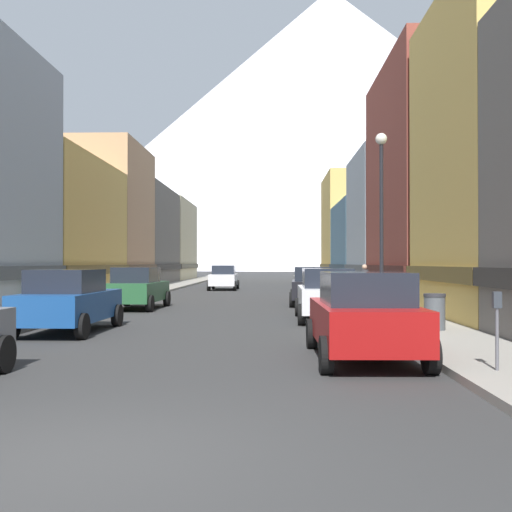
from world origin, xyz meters
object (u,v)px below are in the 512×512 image
at_px(trash_bin_right, 435,312).
at_px(streetlamp_right, 381,198).
at_px(car_left_1, 69,301).
at_px(car_right_1, 327,294).
at_px(pedestrian_0, 365,284).
at_px(car_left_2, 137,288).
at_px(potted_plant_2, 37,297).
at_px(car_right_0, 364,316).
at_px(parking_meter_near, 497,319).
at_px(car_right_2, 312,286).
at_px(car_driving_0, 224,277).

xyz_separation_m(trash_bin_right, streetlamp_right, (-1.00, 2.42, 3.34)).
relative_size(car_left_1, car_right_1, 1.00).
bearing_deg(streetlamp_right, pedestrian_0, 84.65).
bearing_deg(car_left_2, potted_plant_2, -137.43).
relative_size(trash_bin_right, potted_plant_2, 1.00).
bearing_deg(streetlamp_right, car_right_0, -102.94).
relative_size(car_right_1, parking_meter_near, 3.32).
xyz_separation_m(parking_meter_near, pedestrian_0, (0.50, 18.32, -0.05)).
relative_size(car_left_1, car_left_2, 0.99).
relative_size(parking_meter_near, streetlamp_right, 0.23).
bearing_deg(pedestrian_0, car_right_2, -175.40).
relative_size(trash_bin_right, pedestrian_0, 0.56).
xyz_separation_m(car_left_1, pedestrian_0, (10.05, 11.60, 0.06)).
relative_size(car_right_1, car_driving_0, 1.00).
relative_size(parking_meter_near, trash_bin_right, 1.36).
height_order(car_left_2, potted_plant_2, car_left_2).
xyz_separation_m(car_right_1, car_right_2, (-0.00, 7.69, 0.00)).
bearing_deg(pedestrian_0, parking_meter_near, -91.56).
xyz_separation_m(car_left_1, streetlamp_right, (9.15, 2.00, 3.09)).
bearing_deg(car_right_1, car_left_1, -153.92).
bearing_deg(car_right_0, car_left_1, 148.05).
relative_size(car_left_2, car_right_0, 1.01).
bearing_deg(car_left_1, car_right_0, -31.95).
distance_m(car_right_2, streetlamp_right, 10.02).
height_order(car_right_1, potted_plant_2, car_right_1).
bearing_deg(trash_bin_right, car_right_2, 102.18).
distance_m(car_driving_0, pedestrian_0, 17.73).
xyz_separation_m(car_right_1, trash_bin_right, (2.55, -4.15, -0.26)).
distance_m(car_right_1, trash_bin_right, 4.87).
distance_m(car_right_1, pedestrian_0, 8.26).
bearing_deg(car_right_2, car_driving_0, 108.54).
height_order(car_right_0, car_driving_0, same).
bearing_deg(trash_bin_right, car_left_2, 137.64).
bearing_deg(car_right_2, car_left_1, -123.67).
distance_m(car_left_1, car_driving_0, 27.59).
bearing_deg(car_right_1, potted_plant_2, 168.61).
relative_size(car_left_1, trash_bin_right, 4.52).
height_order(car_driving_0, parking_meter_near, car_driving_0).
bearing_deg(car_driving_0, car_left_2, -96.73).
bearing_deg(car_driving_0, car_left_1, -94.58).
distance_m(car_right_0, streetlamp_right, 7.57).
distance_m(car_right_0, parking_meter_near, 2.78).
relative_size(car_left_1, parking_meter_near, 3.33).
relative_size(car_right_2, streetlamp_right, 0.76).
height_order(car_driving_0, pedestrian_0, pedestrian_0).
relative_size(car_right_2, parking_meter_near, 3.37).
height_order(car_right_2, streetlamp_right, streetlamp_right).
relative_size(car_right_1, pedestrian_0, 2.53).
relative_size(car_left_1, car_right_2, 0.99).
distance_m(car_left_1, car_left_2, 8.83).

